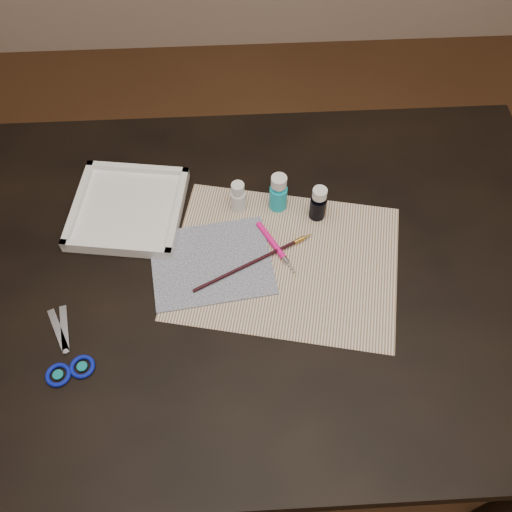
{
  "coord_description": "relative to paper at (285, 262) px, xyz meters",
  "views": [
    {
      "loc": [
        -0.03,
        -0.61,
        1.72
      ],
      "look_at": [
        0.0,
        0.0,
        0.8
      ],
      "focal_mm": 40.0,
      "sensor_mm": 36.0,
      "label": 1
    }
  ],
  "objects": [
    {
      "name": "table",
      "position": [
        -0.06,
        -0.02,
        -0.38
      ],
      "size": [
        1.3,
        0.9,
        0.75
      ],
      "primitive_type": "cube",
      "color": "black",
      "rests_on": "ground"
    },
    {
      "name": "paintbrush",
      "position": [
        -0.06,
        -0.0,
        0.01
      ],
      "size": [
        0.25,
        0.13,
        0.01
      ],
      "primitive_type": null,
      "rotation": [
        0.0,
        0.0,
        0.47
      ],
      "color": "black",
      "rests_on": "canvas"
    },
    {
      "name": "canvas",
      "position": [
        -0.15,
        0.0,
        0.0
      ],
      "size": [
        0.26,
        0.22,
        0.0
      ],
      "primitive_type": "cube",
      "rotation": [
        0.0,
        0.0,
        0.13
      ],
      "color": "#121C41",
      "rests_on": "paper"
    },
    {
      "name": "craft_knife",
      "position": [
        -0.01,
        0.03,
        0.01
      ],
      "size": [
        0.08,
        0.14,
        0.01
      ],
      "primitive_type": null,
      "rotation": [
        0.0,
        0.0,
        -1.09
      ],
      "color": "#FC1386",
      "rests_on": "paper"
    },
    {
      "name": "ground",
      "position": [
        -0.06,
        -0.02,
        -0.76
      ],
      "size": [
        3.5,
        3.5,
        0.02
      ],
      "primitive_type": "cube",
      "color": "#422614",
      "rests_on": "ground"
    },
    {
      "name": "paint_bottle_white",
      "position": [
        -0.09,
        0.14,
        0.04
      ],
      "size": [
        0.04,
        0.04,
        0.08
      ],
      "primitive_type": "cylinder",
      "rotation": [
        0.0,
        0.0,
        -0.35
      ],
      "color": "white",
      "rests_on": "table"
    },
    {
      "name": "scissors",
      "position": [
        -0.43,
        -0.16,
        0.0
      ],
      "size": [
        0.16,
        0.2,
        0.01
      ],
      "primitive_type": null,
      "rotation": [
        0.0,
        0.0,
        2.01
      ],
      "color": "silver",
      "rests_on": "table"
    },
    {
      "name": "paint_bottle_navy",
      "position": [
        0.08,
        0.11,
        0.04
      ],
      "size": [
        0.04,
        0.04,
        0.08
      ],
      "primitive_type": "cylinder",
      "rotation": [
        0.0,
        0.0,
        0.22
      ],
      "color": "black",
      "rests_on": "table"
    },
    {
      "name": "paper",
      "position": [
        0.0,
        0.0,
        0.0
      ],
      "size": [
        0.52,
        0.43,
        0.0
      ],
      "primitive_type": "cube",
      "rotation": [
        0.0,
        0.0,
        -0.21
      ],
      "color": "silver",
      "rests_on": "table"
    },
    {
      "name": "palette_tray",
      "position": [
        -0.33,
        0.15,
        0.01
      ],
      "size": [
        0.26,
        0.26,
        0.03
      ],
      "primitive_type": "cube",
      "rotation": [
        0.0,
        0.0,
        -0.15
      ],
      "color": "white",
      "rests_on": "table"
    },
    {
      "name": "paint_bottle_cyan",
      "position": [
        -0.0,
        0.14,
        0.05
      ],
      "size": [
        0.04,
        0.04,
        0.09
      ],
      "primitive_type": "cylinder",
      "rotation": [
        0.0,
        0.0,
        -0.16
      ],
      "color": "#18B9CE",
      "rests_on": "table"
    }
  ]
}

